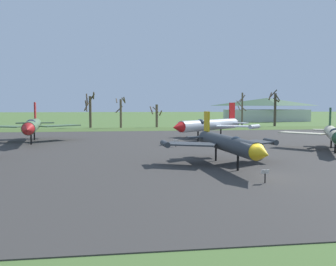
{
  "coord_description": "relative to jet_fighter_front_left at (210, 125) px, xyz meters",
  "views": [
    {
      "loc": [
        -10.11,
        -24.27,
        5.12
      ],
      "look_at": [
        -4.72,
        15.5,
        2.11
      ],
      "focal_mm": 38.11,
      "sensor_mm": 36.0,
      "label": 1
    }
  ],
  "objects": [
    {
      "name": "ground_plane",
      "position": [
        -3.31,
        -28.04,
        -2.35
      ],
      "size": [
        600.0,
        600.0,
        0.0
      ],
      "primitive_type": "plane",
      "color": "#4C6B33"
    },
    {
      "name": "info_placard_front_left",
      "position": [
        -6.51,
        -8.42,
        -1.75
      ],
      "size": [
        0.61,
        0.26,
        0.94
      ],
      "color": "black",
      "rests_on": "ground"
    },
    {
      "name": "bare_tree_center",
      "position": [
        -4.48,
        34.91,
        0.7
      ],
      "size": [
        2.91,
        2.84,
        5.57
      ],
      "color": "brown",
      "rests_on": "ground"
    },
    {
      "name": "asphalt_apron",
      "position": [
        -3.31,
        -9.76,
        -2.33
      ],
      "size": [
        82.45,
        60.95,
        0.05
      ],
      "primitive_type": "cube",
      "color": "#383533",
      "rests_on": "ground"
    },
    {
      "name": "jet_fighter_rear_left",
      "position": [
        -4.39,
        -23.08,
        -0.38
      ],
      "size": [
        10.7,
        14.15,
        4.61
      ],
      "color": "#33383D",
      "rests_on": "ground"
    },
    {
      "name": "jet_fighter_front_right",
      "position": [
        -25.6,
        -0.28,
        0.09
      ],
      "size": [
        13.35,
        16.97,
        5.77
      ],
      "color": "#4C6B47",
      "rests_on": "ground"
    },
    {
      "name": "visitor_building",
      "position": [
        36.22,
        63.52,
        1.59
      ],
      "size": [
        30.05,
        12.94,
        7.95
      ],
      "color": "beige",
      "rests_on": "ground"
    },
    {
      "name": "bare_tree_far_right",
      "position": [
        26.33,
        35.44,
        2.59
      ],
      "size": [
        3.18,
        3.18,
        9.48
      ],
      "color": "#42382D",
      "rests_on": "ground"
    },
    {
      "name": "bare_tree_left_of_center",
      "position": [
        -13.16,
        32.89,
        1.61
      ],
      "size": [
        2.5,
        2.47,
        7.36
      ],
      "color": "brown",
      "rests_on": "ground"
    },
    {
      "name": "info_placard_rear_left",
      "position": [
        -3.94,
        -30.14,
        -1.76
      ],
      "size": [
        0.53,
        0.23,
        0.96
      ],
      "color": "black",
      "rests_on": "ground"
    },
    {
      "name": "jet_fighter_rear_center",
      "position": [
        10.72,
        -14.78,
        -0.34
      ],
      "size": [
        11.09,
        13.03,
        4.96
      ],
      "color": "#B7B293",
      "rests_on": "ground"
    },
    {
      "name": "bare_tree_far_left",
      "position": [
        -20.54,
        35.06,
        2.26
      ],
      "size": [
        2.68,
        2.76,
        8.58
      ],
      "color": "brown",
      "rests_on": "ground"
    },
    {
      "name": "grass_verge_strip",
      "position": [
        -3.31,
        26.72,
        -2.32
      ],
      "size": [
        142.45,
        12.0,
        0.06
      ],
      "primitive_type": "cube",
      "color": "#455E2A",
      "rests_on": "ground"
    },
    {
      "name": "jet_fighter_front_left",
      "position": [
        0.0,
        0.0,
        0.0
      ],
      "size": [
        14.11,
        13.52,
        5.72
      ],
      "color": "silver",
      "rests_on": "ground"
    },
    {
      "name": "bare_tree_right_of_center",
      "position": [
        17.14,
        34.35,
        2.21
      ],
      "size": [
        2.47,
        2.91,
        8.55
      ],
      "color": "brown",
      "rests_on": "ground"
    }
  ]
}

